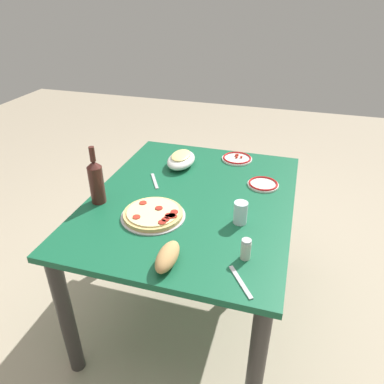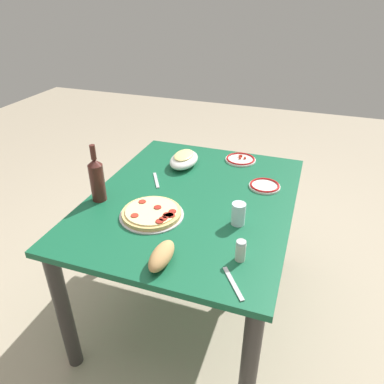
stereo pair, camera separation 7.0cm
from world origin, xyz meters
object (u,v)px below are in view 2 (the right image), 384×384
at_px(dining_table, 192,217).
at_px(side_plate_near, 241,159).
at_px(water_glass, 238,214).
at_px(spice_shaker, 241,251).
at_px(baked_pasta_dish, 184,159).
at_px(wine_bottle, 97,179).
at_px(pepperoni_pizza, 152,213).
at_px(bread_loaf, 162,256).
at_px(side_plate_far, 265,186).

height_order(dining_table, side_plate_near, side_plate_near).
bearing_deg(water_glass, spice_shaker, -165.00).
xyz_separation_m(baked_pasta_dish, spice_shaker, (-0.70, -0.49, 0.00)).
distance_m(baked_pasta_dish, wine_bottle, 0.56).
distance_m(pepperoni_pizza, bread_loaf, 0.33).
bearing_deg(dining_table, bread_loaf, -174.11).
distance_m(baked_pasta_dish, spice_shaker, 0.85).
bearing_deg(bread_loaf, spice_shaker, -67.24).
distance_m(dining_table, spice_shaker, 0.52).
distance_m(baked_pasta_dish, side_plate_far, 0.50).
height_order(dining_table, baked_pasta_dish, baked_pasta_dish).
relative_size(baked_pasta_dish, spice_shaker, 2.76).
bearing_deg(wine_bottle, bread_loaf, -124.62).
distance_m(dining_table, wine_bottle, 0.51).
height_order(pepperoni_pizza, spice_shaker, spice_shaker).
xyz_separation_m(side_plate_far, bread_loaf, (-0.71, 0.27, 0.03)).
bearing_deg(wine_bottle, side_plate_far, -62.49).
relative_size(water_glass, spice_shaker, 1.17).
bearing_deg(bread_loaf, wine_bottle, 55.38).
bearing_deg(wine_bottle, side_plate_near, -39.95).
bearing_deg(side_plate_far, spice_shaker, -179.65).
distance_m(wine_bottle, bread_loaf, 0.58).
bearing_deg(wine_bottle, pepperoni_pizza, -98.80).
relative_size(dining_table, pepperoni_pizza, 4.18).
height_order(baked_pasta_dish, side_plate_far, baked_pasta_dish).
bearing_deg(baked_pasta_dish, water_glass, -137.76).
relative_size(dining_table, side_plate_near, 6.84).
xyz_separation_m(dining_table, bread_loaf, (-0.49, -0.05, 0.15)).
xyz_separation_m(side_plate_near, side_plate_far, (-0.27, -0.19, -0.00)).
distance_m(wine_bottle, spice_shaker, 0.78).
height_order(pepperoni_pizza, bread_loaf, bread_loaf).
height_order(side_plate_far, spice_shaker, spice_shaker).
bearing_deg(spice_shaker, side_plate_far, 0.35).
distance_m(baked_pasta_dish, side_plate_near, 0.34).
bearing_deg(water_glass, side_plate_near, 11.51).
relative_size(dining_table, wine_bottle, 4.29).
bearing_deg(water_glass, bread_loaf, 148.39).
bearing_deg(baked_pasta_dish, side_plate_far, -102.17).
xyz_separation_m(dining_table, wine_bottle, (-0.17, 0.42, 0.23)).
relative_size(baked_pasta_dish, wine_bottle, 0.84).
xyz_separation_m(baked_pasta_dish, side_plate_near, (0.17, -0.30, -0.03)).
xyz_separation_m(wine_bottle, side_plate_near, (0.66, -0.55, -0.11)).
bearing_deg(side_plate_near, side_plate_far, -145.54).
bearing_deg(bread_loaf, baked_pasta_dish, 14.61).
xyz_separation_m(baked_pasta_dish, bread_loaf, (-0.82, -0.21, -0.01)).
bearing_deg(bread_loaf, side_plate_near, -4.83).
distance_m(water_glass, side_plate_near, 0.65).
height_order(side_plate_near, side_plate_far, side_plate_near).
bearing_deg(dining_table, side_plate_far, -55.78).
relative_size(baked_pasta_dish, water_glass, 2.35).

